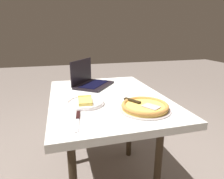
{
  "coord_description": "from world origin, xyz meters",
  "views": [
    {
      "loc": [
        -1.29,
        0.31,
        1.19
      ],
      "look_at": [
        -0.01,
        -0.03,
        0.79
      ],
      "focal_mm": 30.94,
      "sensor_mm": 36.0,
      "label": 1
    }
  ],
  "objects_px": {
    "pizza_tray": "(145,106)",
    "laptop": "(90,81)",
    "table_knife": "(78,119)",
    "dining_table": "(107,106)",
    "pizza_plate": "(85,102)"
  },
  "relations": [
    {
      "from": "pizza_tray",
      "to": "laptop",
      "type": "bearing_deg",
      "value": 20.53
    },
    {
      "from": "laptop",
      "to": "table_knife",
      "type": "bearing_deg",
      "value": 165.26
    },
    {
      "from": "laptop",
      "to": "pizza_tray",
      "type": "relative_size",
      "value": 1.31
    },
    {
      "from": "dining_table",
      "to": "laptop",
      "type": "distance_m",
      "value": 0.34
    },
    {
      "from": "pizza_plate",
      "to": "table_knife",
      "type": "bearing_deg",
      "value": 162.13
    },
    {
      "from": "table_knife",
      "to": "laptop",
      "type": "bearing_deg",
      "value": -14.74
    },
    {
      "from": "dining_table",
      "to": "laptop",
      "type": "xyz_separation_m",
      "value": [
        0.31,
        0.07,
        0.12
      ]
    },
    {
      "from": "table_knife",
      "to": "pizza_plate",
      "type": "bearing_deg",
      "value": -17.87
    },
    {
      "from": "dining_table",
      "to": "pizza_plate",
      "type": "height_order",
      "value": "pizza_plate"
    },
    {
      "from": "pizza_plate",
      "to": "pizza_tray",
      "type": "xyz_separation_m",
      "value": [
        -0.18,
        -0.33,
        0.01
      ]
    },
    {
      "from": "pizza_plate",
      "to": "table_knife",
      "type": "xyz_separation_m",
      "value": [
        -0.21,
        0.07,
        -0.01
      ]
    },
    {
      "from": "dining_table",
      "to": "pizza_tray",
      "type": "height_order",
      "value": "pizza_tray"
    },
    {
      "from": "laptop",
      "to": "table_knife",
      "type": "xyz_separation_m",
      "value": [
        -0.64,
        0.17,
        -0.04
      ]
    },
    {
      "from": "pizza_plate",
      "to": "table_knife",
      "type": "relative_size",
      "value": 1.02
    },
    {
      "from": "table_knife",
      "to": "pizza_tray",
      "type": "bearing_deg",
      "value": -85.74
    }
  ]
}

